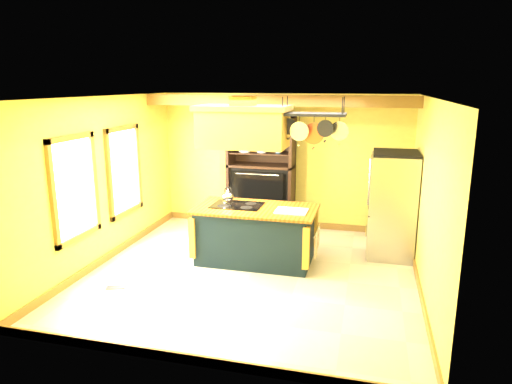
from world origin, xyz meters
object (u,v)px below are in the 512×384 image
at_px(kitchen_island, 256,234).
at_px(refrigerator, 392,207).
at_px(hutch, 262,185).
at_px(range_hood, 243,125).
at_px(pot_rack, 314,121).

height_order(kitchen_island, refrigerator, refrigerator).
distance_m(refrigerator, hutch, 2.65).
distance_m(range_hood, pot_rack, 1.11).
distance_m(kitchen_island, hutch, 1.83).
height_order(pot_rack, refrigerator, pot_rack).
xyz_separation_m(refrigerator, hutch, (-2.49, 0.92, 0.04)).
bearing_deg(range_hood, refrigerator, 19.43).
xyz_separation_m(kitchen_island, hutch, (-0.32, 1.75, 0.42)).
distance_m(kitchen_island, range_hood, 1.79).
xyz_separation_m(kitchen_island, range_hood, (-0.20, -0.00, 1.78)).
xyz_separation_m(pot_rack, refrigerator, (1.27, 0.83, -1.48)).
relative_size(pot_rack, refrigerator, 0.60).
bearing_deg(range_hood, pot_rack, 0.58).
height_order(range_hood, refrigerator, range_hood).
xyz_separation_m(range_hood, pot_rack, (1.10, 0.01, 0.08)).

